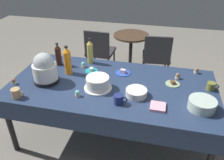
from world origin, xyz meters
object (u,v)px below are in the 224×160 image
(potluck_table, at_px, (112,89))
(cupcake_vanilla, at_px, (83,65))
(dessert_plate_sage, at_px, (173,83))
(cupcake_lemon, at_px, (78,93))
(cupcake_mint, at_px, (196,71))
(maroon_chair_right, at_px, (157,55))
(cupcake_cocoa, at_px, (178,76))
(soda_bottle_orange_juice, at_px, (68,61))
(soda_bottle_ginger_ale, at_px, (90,52))
(glass_salad_bowl, at_px, (202,104))
(coffee_mug_olive, at_px, (211,86))
(soda_bottle_cola, at_px, (58,55))
(maroon_chair_left, at_px, (99,50))
(slow_cooker, at_px, (45,69))
(coffee_mug_tan, at_px, (16,93))
(coffee_mug_navy, at_px, (119,99))
(cupcake_berry, at_px, (14,81))
(ceramic_snack_bowl, at_px, (136,93))
(dessert_plate_teal, at_px, (91,70))
(round_cafe_table, at_px, (131,47))
(dessert_plate_cobalt, at_px, (123,72))
(frosted_layer_cake, at_px, (98,83))

(potluck_table, height_order, cupcake_vanilla, cupcake_vanilla)
(dessert_plate_sage, relative_size, cupcake_lemon, 2.27)
(cupcake_mint, height_order, maroon_chair_right, maroon_chair_right)
(cupcake_cocoa, xyz_separation_m, cupcake_mint, (0.21, 0.18, 0.00))
(soda_bottle_orange_juice, bearing_deg, soda_bottle_ginger_ale, 62.60)
(glass_salad_bowl, relative_size, cupcake_vanilla, 3.70)
(potluck_table, distance_m, coffee_mug_olive, 1.03)
(soda_bottle_cola, distance_m, maroon_chair_left, 1.21)
(soda_bottle_ginger_ale, xyz_separation_m, maroon_chair_right, (0.79, 0.99, -0.41))
(slow_cooker, xyz_separation_m, maroon_chair_right, (1.11, 1.54, -0.42))
(maroon_chair_right, bearing_deg, cupcake_lemon, -111.76)
(glass_salad_bowl, relative_size, coffee_mug_tan, 1.91)
(dessert_plate_sage, bearing_deg, cupcake_mint, 49.70)
(soda_bottle_orange_juice, xyz_separation_m, soda_bottle_cola, (-0.20, 0.18, -0.03))
(slow_cooker, height_order, maroon_chair_right, slow_cooker)
(slow_cooker, xyz_separation_m, coffee_mug_navy, (0.85, -0.21, -0.11))
(cupcake_mint, height_order, coffee_mug_olive, coffee_mug_olive)
(soda_bottle_orange_juice, bearing_deg, cupcake_berry, -143.45)
(cupcake_berry, bearing_deg, dessert_plate_sage, 13.02)
(cupcake_berry, bearing_deg, cupcake_cocoa, 16.78)
(ceramic_snack_bowl, bearing_deg, cupcake_lemon, -165.76)
(soda_bottle_cola, bearing_deg, ceramic_snack_bowl, -23.73)
(soda_bottle_ginger_ale, height_order, coffee_mug_tan, soda_bottle_ginger_ale)
(glass_salad_bowl, distance_m, dessert_plate_sage, 0.45)
(dessert_plate_teal, bearing_deg, round_cafe_table, 79.98)
(potluck_table, distance_m, cupcake_vanilla, 0.53)
(cupcake_lemon, xyz_separation_m, soda_bottle_cola, (-0.46, 0.59, 0.10))
(slow_cooker, xyz_separation_m, coffee_mug_tan, (-0.15, -0.34, -0.11))
(glass_salad_bowl, height_order, cupcake_lemon, glass_salad_bowl)
(dessert_plate_cobalt, bearing_deg, soda_bottle_cola, 177.45)
(cupcake_lemon, height_order, maroon_chair_right, maroon_chair_right)
(glass_salad_bowl, xyz_separation_m, coffee_mug_navy, (-0.75, -0.09, -0.00))
(cupcake_mint, xyz_separation_m, soda_bottle_ginger_ale, (-1.28, -0.02, 0.12))
(maroon_chair_right, bearing_deg, cupcake_berry, -130.80)
(dessert_plate_sage, distance_m, cupcake_cocoa, 0.14)
(frosted_layer_cake, relative_size, dessert_plate_sage, 1.90)
(dessert_plate_cobalt, bearing_deg, dessert_plate_teal, -174.69)
(frosted_layer_cake, bearing_deg, coffee_mug_navy, -37.98)
(soda_bottle_ginger_ale, relative_size, maroon_chair_left, 0.38)
(cupcake_lemon, bearing_deg, cupcake_vanilla, 104.22)
(soda_bottle_orange_juice, bearing_deg, dessert_plate_sage, 1.31)
(cupcake_lemon, bearing_deg, cupcake_mint, 32.62)
(cupcake_berry, distance_m, maroon_chair_right, 2.21)
(frosted_layer_cake, relative_size, cupcake_cocoa, 4.31)
(coffee_mug_navy, bearing_deg, glass_salad_bowl, 7.14)
(slow_cooker, bearing_deg, cupcake_lemon, -23.22)
(cupcake_berry, relative_size, maroon_chair_right, 0.08)
(potluck_table, bearing_deg, cupcake_mint, 26.87)
(cupcake_lemon, relative_size, round_cafe_table, 0.09)
(cupcake_cocoa, height_order, cupcake_lemon, same)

